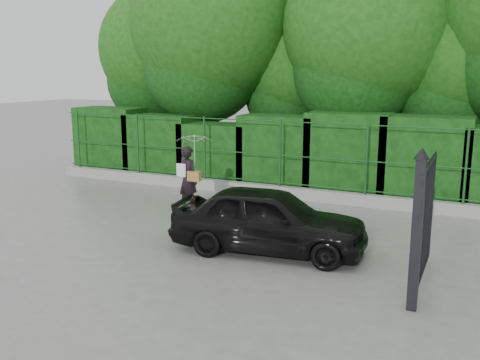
% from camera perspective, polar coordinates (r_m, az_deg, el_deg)
% --- Properties ---
extents(ground, '(80.00, 80.00, 0.00)m').
position_cam_1_polar(ground, '(10.82, -6.35, -6.67)').
color(ground, gray).
extents(kerb, '(14.00, 0.25, 0.30)m').
position_cam_1_polar(kerb, '(14.66, 2.77, -1.10)').
color(kerb, '#9E9E99').
rests_on(kerb, ground).
extents(fence, '(14.13, 0.06, 1.80)m').
position_cam_1_polar(fence, '(14.39, 3.63, 2.90)').
color(fence, '#164A1C').
rests_on(fence, kerb).
extents(hedge, '(14.20, 1.20, 2.27)m').
position_cam_1_polar(hedge, '(15.38, 4.49, 2.90)').
color(hedge, black).
rests_on(hedge, ground).
extents(trees, '(17.10, 6.15, 8.08)m').
position_cam_1_polar(trees, '(17.06, 10.90, 15.61)').
color(trees, black).
rests_on(trees, ground).
extents(gate, '(0.22, 2.33, 2.36)m').
position_cam_1_polar(gate, '(8.36, 18.74, -4.26)').
color(gate, black).
rests_on(gate, ground).
extents(woman, '(0.92, 0.89, 1.89)m').
position_cam_1_polar(woman, '(12.93, -5.15, 2.03)').
color(woman, black).
rests_on(woman, ground).
extents(car, '(3.83, 1.90, 1.26)m').
position_cam_1_polar(car, '(10.09, 3.09, -4.23)').
color(car, black).
rests_on(car, ground).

